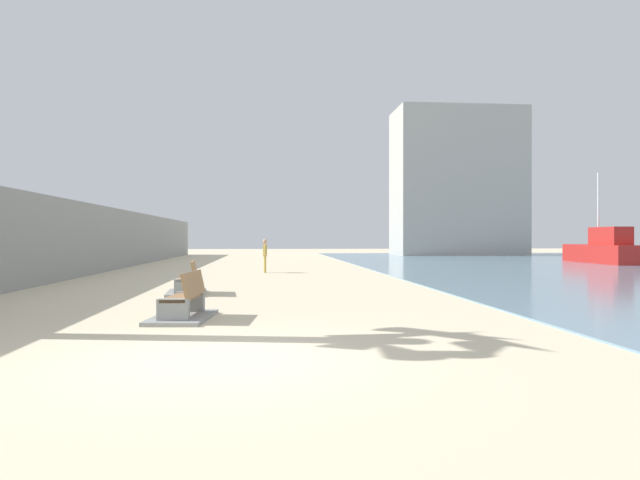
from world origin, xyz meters
TOP-DOWN VIEW (x-y plane):
  - ground_plane at (0.00, 18.00)m, footprint 120.00×120.00m
  - seawall at (-7.50, 18.00)m, footprint 0.80×64.00m
  - bench_near at (-1.00, 4.02)m, footprint 1.30×2.20m
  - bench_far at (-1.65, 9.40)m, footprint 1.26×2.18m
  - person_walking at (0.60, 19.69)m, footprint 0.22×0.53m
  - boat_distant at (22.12, 27.19)m, footprint 2.14×7.20m
  - harbor_building at (18.87, 46.00)m, footprint 12.00×6.00m

SIDE VIEW (x-z plane):
  - ground_plane at x=0.00m, z-range 0.00..0.00m
  - bench_near at x=-1.00m, z-range -0.26..0.72m
  - bench_far at x=-1.65m, z-range -0.26..0.72m
  - boat_distant at x=22.12m, z-range -2.03..3.82m
  - person_walking at x=0.60m, z-range 0.12..1.72m
  - seawall at x=-7.50m, z-range 0.00..3.20m
  - harbor_building at x=18.87m, z-range 0.00..13.88m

